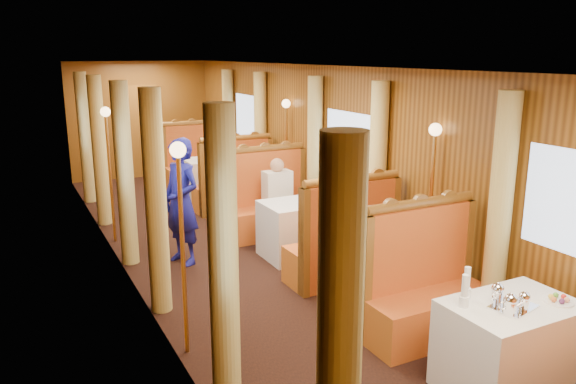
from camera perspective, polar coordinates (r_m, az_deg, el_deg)
floor at (r=7.37m, az=-3.75°, el=-7.32°), size 3.00×12.00×0.01m
ceiling at (r=6.87m, az=-4.09°, el=12.50°), size 3.00×12.00×0.01m
wall_far at (r=12.69m, az=-14.79°, el=7.08°), size 3.00×0.01×2.50m
wall_left at (r=6.58m, az=-15.99°, el=0.95°), size 0.01×12.00×2.50m
wall_right at (r=7.72m, az=6.39°, el=3.26°), size 0.01×12.00×2.50m
doorway_far at (r=12.69m, az=-14.69°, el=5.95°), size 0.80×0.04×2.00m
table_near at (r=5.01m, az=21.58°, el=-14.39°), size 1.05×0.72×0.75m
banquette_near_aft at (r=5.62m, az=13.82°, el=-10.04°), size 1.30×0.55×1.34m
table_mid at (r=7.55m, az=1.44°, el=-3.74°), size 1.05×0.72×0.75m
banquette_mid_fwd at (r=6.71m, az=5.60°, el=-5.67°), size 1.30×0.55×1.34m
banquette_mid_aft at (r=8.41m, az=-1.86°, el=-1.55°), size 1.30×0.55×1.34m
table_far at (r=10.66m, az=-7.59°, el=1.40°), size 1.05×0.72×0.75m
banquette_far_fwd at (r=9.72m, az=-5.57°, el=0.53°), size 1.30×0.55×1.34m
banquette_far_aft at (r=11.59m, az=-9.29°, el=2.60°), size 1.30×0.55×1.34m
tea_tray at (r=4.77m, az=21.89°, el=-10.77°), size 0.39×0.33×0.01m
teapot_left at (r=4.61m, az=21.64°, el=-10.84°), size 0.20×0.18×0.13m
teapot_right at (r=4.73m, az=22.83°, el=-10.41°), size 0.17×0.15×0.12m
teapot_back at (r=4.77m, az=20.48°, el=-9.88°), size 0.19×0.17×0.13m
fruit_plate at (r=5.00m, az=25.79°, el=-9.87°), size 0.23×0.23×0.05m
cup_inboard at (r=4.62m, az=17.47°, el=-9.86°), size 0.08×0.08×0.26m
cup_outboard at (r=4.78m, az=17.69°, el=-9.05°), size 0.08×0.08×0.26m
rose_vase_mid at (r=7.40m, az=1.83°, el=0.33°), size 0.06×0.06×0.36m
rose_vase_far at (r=10.53m, az=-7.52°, el=4.32°), size 0.06×0.06×0.36m
window_left_near at (r=3.30m, az=-3.58°, el=-7.81°), size 0.01×1.20×0.90m
curtain_left_near_a at (r=2.85m, az=5.17°, el=-17.80°), size 0.22×0.22×2.35m
curtain_left_near_b at (r=4.11m, az=-6.57°, el=-7.49°), size 0.22×0.22×2.35m
curtain_right_near_b at (r=5.64m, az=20.68°, el=-2.36°), size 0.22×0.22×2.35m
window_left_mid at (r=6.55m, az=-15.98°, el=2.66°), size 0.01×1.20×0.90m
curtain_left_mid_a at (r=5.88m, az=-13.27°, el=-1.16°), size 0.22×0.22×2.35m
curtain_left_mid_b at (r=7.37m, az=-16.25°, el=1.69°), size 0.22×0.22×2.35m
window_right_mid at (r=7.67m, az=6.33°, el=4.72°), size 0.01×1.20×0.90m
curtain_right_mid_a at (r=7.04m, az=9.04°, el=1.51°), size 0.22×0.22×2.35m
curtain_right_mid_b at (r=8.32m, az=2.72°, el=3.59°), size 0.22×0.22×2.35m
window_left_far at (r=9.97m, az=-20.04°, el=6.09°), size 0.01×1.20×0.90m
curtain_left_far_a at (r=9.25m, az=-18.61°, el=3.93°), size 0.22×0.22×2.35m
curtain_left_far_b at (r=10.78m, az=-19.91°, el=5.16°), size 0.22×0.22×2.35m
window_right_far at (r=10.74m, az=-4.05°, el=7.41°), size 0.01×1.20×0.90m
curtain_right_far_a at (r=10.03m, az=-2.81°, el=5.37°), size 0.22×0.22×2.35m
curtain_right_far_b at (r=11.45m, az=-6.06°, el=6.39°), size 0.22×0.22×2.35m
sconce_left_fore at (r=4.92m, az=-10.86°, el=-1.47°), size 0.14×0.14×1.95m
sconce_right_fore at (r=6.27m, az=14.47°, el=1.67°), size 0.14×0.14×1.95m
sconce_left_aft at (r=8.27m, az=-17.81°, el=4.34°), size 0.14×0.14×1.95m
sconce_right_aft at (r=9.14m, az=-0.19°, el=5.87°), size 0.14×0.14×1.95m
steward at (r=7.30m, az=-10.77°, el=-0.98°), size 0.59×0.70×1.64m
passenger at (r=8.07m, az=-1.00°, el=0.14°), size 0.40×0.44×0.76m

